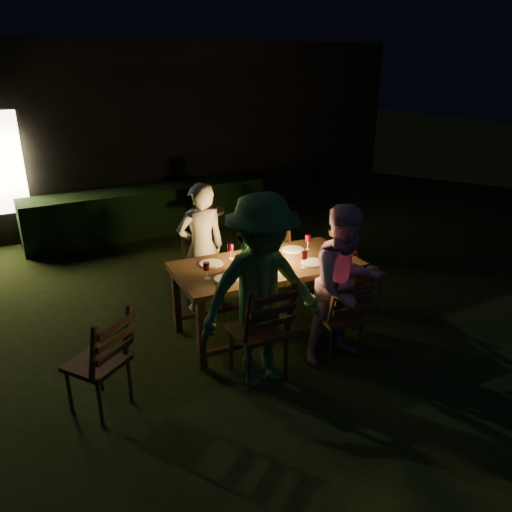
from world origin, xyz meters
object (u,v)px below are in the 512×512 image
chair_spare (101,379)px  lantern (269,247)px  chair_near_left (259,347)px  chair_far_right (278,272)px  person_house_side (201,248)px  dining_table (266,270)px  chair_end (357,284)px  bottle_bucket_a (204,201)px  chair_near_right (339,330)px  chair_far_left (205,287)px  person_opp_left (262,293)px  bottle_bucket_b (208,199)px  bottle_table (245,254)px  person_opp_right (345,285)px  side_table (207,215)px  ice_bucket (206,203)px

chair_spare → lantern: bearing=-18.9°
chair_near_left → lantern: 1.16m
chair_far_right → person_house_side: size_ratio=0.67×
dining_table → chair_end: 1.29m
chair_end → bottle_bucket_a: 2.75m
chair_near_right → chair_far_left: size_ratio=0.99×
chair_spare → dining_table: bearing=-19.8°
chair_near_left → chair_spare: 1.45m
chair_end → person_opp_left: 1.96m
chair_far_left → bottle_bucket_b: bottle_bucket_b is taller
lantern → chair_near_right: bearing=-68.0°
dining_table → chair_far_right: size_ratio=1.92×
chair_near_left → bottle_bucket_a: bearing=76.3°
person_opp_left → bottle_table: size_ratio=6.53×
bottle_table → chair_far_right: bearing=39.9°
person_opp_right → lantern: size_ratio=4.63×
person_opp_left → bottle_table: bearing=76.3°
chair_far_left → side_table: 1.91m
dining_table → person_opp_left: 0.95m
person_house_side → person_opp_right: (0.78, -1.70, 0.02)m
chair_far_left → dining_table: bearing=126.9°
side_table → bottle_bucket_a: bottle_bucket_a is taller
chair_near_left → bottle_table: (0.25, 0.76, 0.63)m
chair_far_right → bottle_bucket_b: bearing=-75.1°
chair_far_left → ice_bucket: (0.79, 1.70, 0.54)m
person_opp_left → ice_bucket: bearing=78.6°
chair_near_left → chair_spare: (-1.42, 0.26, -0.03)m
chair_far_right → side_table: size_ratio=1.46×
dining_table → side_table: bearing=84.9°
bottle_table → chair_near_left: bearing=-108.4°
dining_table → chair_far_left: 1.00m
chair_far_left → person_house_side: size_ratio=0.62×
lantern → bottle_bucket_b: 2.53m
person_opp_left → bottle_bucket_b: (0.95, 3.33, -0.03)m
chair_near_right → person_opp_right: size_ratio=0.60×
lantern → bottle_bucket_b: lantern is taller
chair_near_left → chair_spare: chair_near_left is taller
chair_near_left → side_table: (0.90, 3.24, 0.31)m
person_opp_right → chair_far_left: bearing=119.4°
chair_spare → bottle_table: 1.87m
person_opp_left → chair_spare: bearing=171.9°
chair_far_right → bottle_table: (-0.85, -0.71, 0.64)m
chair_near_right → bottle_bucket_a: (-0.05, 3.26, 0.59)m
ice_bucket → bottle_bucket_a: 0.08m
side_table → bottle_table: bearing=-104.6°
ice_bucket → chair_far_right: bearing=-83.4°
bottle_bucket_a → chair_end: bearing=-71.0°
lantern → ice_bucket: size_ratio=1.17×
person_house_side → person_opp_left: 1.64m
lantern → ice_bucket: lantern is taller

